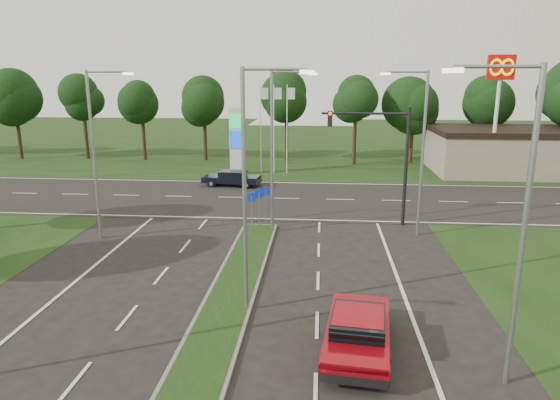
{
  "coord_description": "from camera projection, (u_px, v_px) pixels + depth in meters",
  "views": [
    {
      "loc": [
        3.52,
        -11.31,
        8.65
      ],
      "look_at": [
        1.37,
        14.67,
        2.2
      ],
      "focal_mm": 32.0,
      "sensor_mm": 36.0,
      "label": 1
    }
  ],
  "objects": [
    {
      "name": "commercial_building",
      "position": [
        522.0,
        151.0,
        45.88
      ],
      "size": [
        16.0,
        9.0,
        4.0
      ],
      "primitive_type": "cube",
      "color": "gray",
      "rests_on": "ground"
    },
    {
      "name": "median_kerb",
      "position": [
        215.0,
        334.0,
        17.15
      ],
      "size": [
        2.0,
        26.0,
        0.12
      ],
      "primitive_type": "cube",
      "color": "slate",
      "rests_on": "ground"
    },
    {
      "name": "streetlight_left_far",
      "position": [
        97.0,
        146.0,
        26.29
      ],
      "size": [
        2.53,
        0.22,
        9.0
      ],
      "color": "gray",
      "rests_on": "ground"
    },
    {
      "name": "streetlight_median_far",
      "position": [
        275.0,
        143.0,
        27.48
      ],
      "size": [
        2.53,
        0.22,
        9.0
      ],
      "color": "gray",
      "rests_on": "ground"
    },
    {
      "name": "verge_far",
      "position": [
        295.0,
        144.0,
        66.51
      ],
      "size": [
        160.0,
        50.0,
        0.02
      ],
      "primitive_type": "cube",
      "color": "black",
      "rests_on": "ground"
    },
    {
      "name": "cross_road",
      "position": [
        272.0,
        198.0,
        36.52
      ],
      "size": [
        160.0,
        12.0,
        0.02
      ],
      "primitive_type": "cube",
      "color": "black",
      "rests_on": "ground"
    },
    {
      "name": "navy_sedan",
      "position": [
        232.0,
        178.0,
        40.52
      ],
      "size": [
        4.71,
        2.36,
        1.25
      ],
      "rotation": [
        0.0,
        0.0,
        1.46
      ],
      "color": "black",
      "rests_on": "ground"
    },
    {
      "name": "gas_pylon",
      "position": [
        240.0,
        139.0,
        44.81
      ],
      "size": [
        5.8,
        1.26,
        8.0
      ],
      "color": "silver",
      "rests_on": "ground"
    },
    {
      "name": "streetlight_median_near",
      "position": [
        250.0,
        180.0,
        17.8
      ],
      "size": [
        2.53,
        0.22,
        9.0
      ],
      "color": "gray",
      "rests_on": "ground"
    },
    {
      "name": "mcdonalds_sign",
      "position": [
        499.0,
        85.0,
        40.87
      ],
      "size": [
        2.2,
        0.47,
        10.4
      ],
      "color": "silver",
      "rests_on": "ground"
    },
    {
      "name": "streetlight_right_near",
      "position": [
        518.0,
        214.0,
        13.31
      ],
      "size": [
        2.53,
        0.22,
        9.0
      ],
      "rotation": [
        0.0,
        0.0,
        3.14
      ],
      "color": "gray",
      "rests_on": "ground"
    },
    {
      "name": "red_sedan",
      "position": [
        358.0,
        331.0,
        16.03
      ],
      "size": [
        2.54,
        5.04,
        1.33
      ],
      "rotation": [
        0.0,
        0.0,
        -0.12
      ],
      "color": "maroon",
      "rests_on": "ground"
    },
    {
      "name": "streetlight_right_far",
      "position": [
        419.0,
        145.0,
        26.85
      ],
      "size": [
        2.53,
        0.22,
        9.0
      ],
      "rotation": [
        0.0,
        0.0,
        3.14
      ],
      "color": "gray",
      "rests_on": "ground"
    },
    {
      "name": "median_signs",
      "position": [
        259.0,
        201.0,
        28.75
      ],
      "size": [
        1.16,
        1.76,
        2.38
      ],
      "color": "gray",
      "rests_on": "ground"
    },
    {
      "name": "traffic_signal",
      "position": [
        384.0,
        147.0,
        29.02
      ],
      "size": [
        5.1,
        0.42,
        7.0
      ],
      "color": "black",
      "rests_on": "ground"
    },
    {
      "name": "treeline_far",
      "position": [
        288.0,
        95.0,
        50.28
      ],
      "size": [
        6.0,
        6.0,
        9.9
      ],
      "color": "black",
      "rests_on": "ground"
    }
  ]
}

